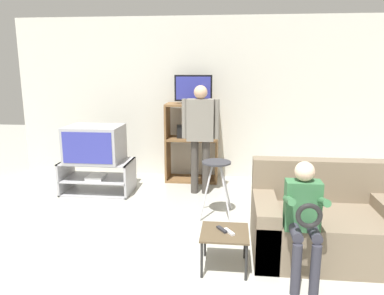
% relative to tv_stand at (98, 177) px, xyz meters
% --- Properties ---
extents(wall_back, '(6.40, 0.06, 2.60)m').
position_rel_tv_stand_xyz_m(wall_back, '(1.56, 1.02, 1.07)').
color(wall_back, beige).
rests_on(wall_back, ground_plane).
extents(tv_stand, '(1.01, 0.57, 0.48)m').
position_rel_tv_stand_xyz_m(tv_stand, '(0.00, 0.00, 0.00)').
color(tv_stand, '#A8A8AD').
rests_on(tv_stand, ground_plane).
extents(television_main, '(0.78, 0.60, 0.52)m').
position_rel_tv_stand_xyz_m(television_main, '(-0.02, -0.01, 0.50)').
color(television_main, '#9E9EA3').
rests_on(television_main, tv_stand).
extents(media_shelf, '(0.83, 0.43, 1.25)m').
position_rel_tv_stand_xyz_m(media_shelf, '(1.32, 0.73, 0.40)').
color(media_shelf, brown).
rests_on(media_shelf, ground_plane).
extents(television_flat, '(0.59, 0.20, 0.44)m').
position_rel_tv_stand_xyz_m(television_flat, '(1.34, 0.71, 1.23)').
color(television_flat, black).
rests_on(television_flat, media_shelf).
extents(folding_stool, '(0.40, 0.46, 0.70)m').
position_rel_tv_stand_xyz_m(folding_stool, '(1.77, -0.68, 0.33)').
color(folding_stool, '#B7B7BC').
rests_on(folding_stool, ground_plane).
extents(snack_table, '(0.44, 0.44, 0.36)m').
position_rel_tv_stand_xyz_m(snack_table, '(1.91, -1.93, 0.08)').
color(snack_table, brown).
rests_on(snack_table, ground_plane).
extents(remote_control_black, '(0.11, 0.14, 0.02)m').
position_rel_tv_stand_xyz_m(remote_control_black, '(1.88, -1.90, 0.13)').
color(remote_control_black, '#232328').
rests_on(remote_control_black, snack_table).
extents(remote_control_white, '(0.11, 0.14, 0.02)m').
position_rel_tv_stand_xyz_m(remote_control_white, '(1.95, -1.95, 0.13)').
color(remote_control_white, silver).
rests_on(remote_control_white, snack_table).
extents(couch, '(1.41, 0.94, 0.88)m').
position_rel_tv_stand_xyz_m(couch, '(2.89, -1.52, 0.06)').
color(couch, '#756651').
rests_on(couch, ground_plane).
extents(person_standing_adult, '(0.53, 0.20, 1.57)m').
position_rel_tv_stand_xyz_m(person_standing_adult, '(1.50, 0.12, 0.72)').
color(person_standing_adult, '#3D3833').
rests_on(person_standing_adult, ground_plane).
extents(person_seated_child, '(0.33, 0.43, 1.05)m').
position_rel_tv_stand_xyz_m(person_seated_child, '(2.57, -2.06, 0.39)').
color(person_seated_child, '#2D2D38').
rests_on(person_seated_child, ground_plane).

